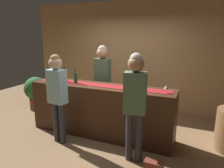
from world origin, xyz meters
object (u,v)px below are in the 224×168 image
(wine_bottle_green, at_px, (76,78))
(wine_glass_near_customer, at_px, (166,87))
(wine_bottle_amber, at_px, (65,77))
(bartender, at_px, (103,75))
(wine_glass_mid_counter, at_px, (139,83))
(potted_plant_tall, at_px, (36,91))
(handbag, at_px, (154,168))
(customer_browsing, at_px, (57,90))
(customer_sipping, at_px, (135,96))

(wine_bottle_green, bearing_deg, wine_glass_near_customer, -0.64)
(wine_bottle_amber, xyz_separation_m, wine_glass_near_customer, (2.10, -0.05, -0.01))
(wine_bottle_amber, bearing_deg, wine_bottle_green, -6.81)
(wine_glass_near_customer, distance_m, bartender, 1.64)
(wine_bottle_green, distance_m, wine_glass_mid_counter, 1.31)
(potted_plant_tall, xyz_separation_m, handbag, (3.56, -1.47, -0.41))
(customer_browsing, relative_size, potted_plant_tall, 1.85)
(handbag, bearing_deg, wine_glass_near_customer, 90.52)
(wine_glass_near_customer, bearing_deg, bartender, 156.84)
(wine_bottle_green, bearing_deg, wine_bottle_amber, 173.19)
(bartender, xyz_separation_m, handbag, (1.51, -1.43, -1.01))
(wine_bottle_amber, xyz_separation_m, customer_browsing, (0.24, -0.58, -0.12))
(potted_plant_tall, bearing_deg, wine_glass_mid_counter, -10.46)
(wine_glass_near_customer, height_order, customer_sipping, customer_sipping)
(customer_sipping, distance_m, potted_plant_tall, 3.45)
(bartender, bearing_deg, wine_glass_near_customer, 157.37)
(wine_glass_mid_counter, relative_size, handbag, 0.51)
(wine_bottle_green, height_order, wine_glass_mid_counter, wine_bottle_green)
(wine_glass_near_customer, relative_size, handbag, 0.51)
(wine_glass_mid_counter, bearing_deg, bartender, 152.51)
(wine_glass_near_customer, relative_size, customer_browsing, 0.09)
(wine_glass_near_customer, height_order, handbag, wine_glass_near_customer)
(wine_glass_mid_counter, height_order, handbag, wine_glass_mid_counter)
(wine_glass_mid_counter, bearing_deg, wine_bottle_green, -175.38)
(customer_sipping, bearing_deg, wine_bottle_green, 149.64)
(customer_browsing, height_order, handbag, customer_browsing)
(customer_browsing, bearing_deg, bartender, 80.95)
(customer_sipping, bearing_deg, wine_glass_mid_counter, 92.44)
(customer_sipping, bearing_deg, customer_browsing, 170.48)
(wine_glass_near_customer, bearing_deg, customer_browsing, -164.07)
(wine_glass_near_customer, xyz_separation_m, customer_browsing, (-1.86, -0.53, -0.11))
(wine_glass_near_customer, xyz_separation_m, customer_sipping, (-0.37, -0.55, -0.05))
(wine_glass_mid_counter, bearing_deg, wine_glass_near_customer, -13.85)
(wine_glass_near_customer, distance_m, customer_browsing, 1.93)
(wine_glass_mid_counter, distance_m, handbag, 1.47)
(bartender, height_order, handbag, bartender)
(customer_browsing, bearing_deg, handbag, -0.24)
(bartender, relative_size, customer_browsing, 1.07)
(wine_glass_near_customer, distance_m, wine_glass_mid_counter, 0.52)
(customer_sipping, distance_m, customer_browsing, 1.48)
(customer_sipping, xyz_separation_m, potted_plant_tall, (-3.18, 1.23, -0.57))
(bartender, bearing_deg, customer_browsing, 73.87)
(potted_plant_tall, bearing_deg, customer_browsing, -35.68)
(wine_bottle_green, xyz_separation_m, bartender, (0.31, 0.62, -0.03))
(wine_bottle_green, bearing_deg, wine_glass_mid_counter, 4.62)
(wine_glass_mid_counter, height_order, bartender, bartender)
(wine_glass_mid_counter, xyz_separation_m, handbag, (0.52, -0.91, -1.04))
(wine_bottle_green, relative_size, potted_plant_tall, 0.33)
(wine_glass_mid_counter, bearing_deg, wine_bottle_amber, -177.42)
(wine_bottle_amber, bearing_deg, potted_plant_tall, 156.46)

